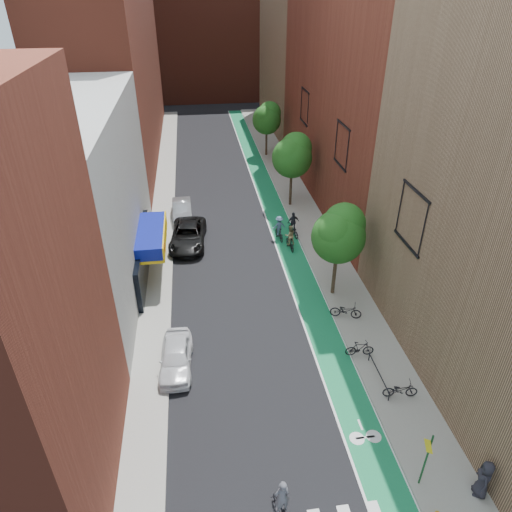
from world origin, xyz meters
name	(u,v)px	position (x,y,z in m)	size (l,w,h in m)	color
ground	(276,430)	(0.00, 0.00, 0.00)	(160.00, 160.00, 0.00)	black
bike_lane	(269,198)	(4.00, 26.00, 0.01)	(2.00, 68.00, 0.01)	#136B4B
sidewalk_left	(164,203)	(-6.00, 26.00, 0.07)	(2.00, 68.00, 0.15)	gray
sidewalk_right	(295,196)	(6.50, 26.00, 0.07)	(3.00, 68.00, 0.15)	gray
building_left_white	(67,202)	(-11.00, 14.00, 6.00)	(8.00, 20.00, 12.00)	silver
building_left_far_red	(112,53)	(-11.00, 42.00, 11.00)	(8.00, 36.00, 22.00)	maroon
building_right_mid_red	(364,74)	(12.00, 26.00, 11.00)	(8.00, 28.00, 22.00)	maroon
building_right_far_tan	(300,58)	(12.00, 50.00, 9.00)	(8.00, 20.00, 18.00)	#8C6B4C
building_far_closure	(203,34)	(0.00, 72.00, 10.00)	(30.00, 14.00, 20.00)	maroon
tree_near	(339,233)	(5.65, 10.02, 4.66)	(3.40, 3.36, 6.42)	#332619
tree_mid	(293,154)	(5.65, 24.02, 4.89)	(3.55, 3.53, 6.74)	#332619
tree_far	(267,117)	(5.65, 38.02, 4.50)	(3.30, 3.25, 6.21)	#332619
sign_pole	(426,457)	(5.38, -3.50, 1.84)	(0.13, 0.71, 3.00)	#194C26
parked_car_white	(176,357)	(-4.60, 4.74, 0.71)	(1.69, 4.20, 1.43)	white
parked_car_black	(188,235)	(-3.79, 18.09, 0.79)	(2.63, 5.70, 1.58)	black
parked_car_silver	(182,210)	(-4.25, 22.77, 0.75)	(1.59, 4.57, 1.51)	#96999E
cyclist_lead	(282,506)	(-0.49, -3.99, 0.73)	(0.94, 1.72, 2.12)	black
cyclist_lane_near	(290,239)	(3.99, 16.33, 0.81)	(0.85, 1.79, 1.94)	black
cyclist_lane_mid	(293,227)	(4.70, 18.40, 0.74)	(1.04, 1.95, 2.02)	black
cyclist_lane_far	(279,229)	(3.44, 17.96, 0.85)	(1.13, 1.88, 1.97)	black
parked_bike_near	(400,390)	(6.43, 0.99, 0.61)	(0.61, 1.75, 0.92)	black
parked_bike_mid	(360,349)	(5.40, 4.07, 0.63)	(0.45, 1.60, 0.96)	black
parked_bike_far	(346,311)	(5.65, 7.39, 0.65)	(0.67, 1.92, 1.01)	black
pedestrian	(484,479)	(7.60, -4.24, 1.09)	(0.92, 0.60, 1.87)	#222129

